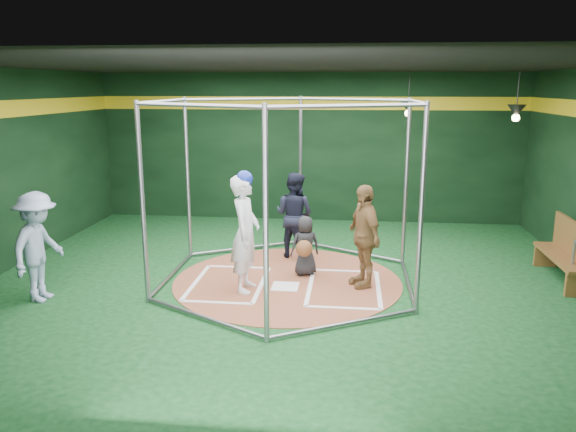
# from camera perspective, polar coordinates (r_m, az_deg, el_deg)

# --- Properties ---
(room_shell) EXTENTS (10.10, 9.10, 3.53)m
(room_shell) POSITION_cam_1_polar(r_m,az_deg,el_deg) (9.03, -0.07, 3.92)
(room_shell) COLOR #0B3313
(room_shell) RESTS_ON ground
(clay_disc) EXTENTS (3.80, 3.80, 0.01)m
(clay_disc) POSITION_cam_1_polar(r_m,az_deg,el_deg) (9.46, -0.07, -6.61)
(clay_disc) COLOR brown
(clay_disc) RESTS_ON ground
(home_plate) EXTENTS (0.43, 0.43, 0.01)m
(home_plate) POSITION_cam_1_polar(r_m,az_deg,el_deg) (9.17, -0.28, -7.16)
(home_plate) COLOR white
(home_plate) RESTS_ON clay_disc
(batter_box_left) EXTENTS (1.17, 1.77, 0.01)m
(batter_box_left) POSITION_cam_1_polar(r_m,az_deg,el_deg) (9.37, -6.07, -6.80)
(batter_box_left) COLOR white
(batter_box_left) RESTS_ON clay_disc
(batter_box_right) EXTENTS (1.17, 1.77, 0.01)m
(batter_box_right) POSITION_cam_1_polar(r_m,az_deg,el_deg) (9.16, 5.71, -7.26)
(batter_box_right) COLOR white
(batter_box_right) RESTS_ON clay_disc
(batting_cage) EXTENTS (4.05, 4.67, 3.00)m
(batting_cage) POSITION_cam_1_polar(r_m,az_deg,el_deg) (9.06, -0.07, 2.32)
(batting_cage) COLOR gray
(batting_cage) RESTS_ON ground
(pendant_lamp_near) EXTENTS (0.34, 0.34, 0.90)m
(pendant_lamp_near) POSITION_cam_1_polar(r_m,az_deg,el_deg) (12.51, 12.12, 10.73)
(pendant_lamp_near) COLOR black
(pendant_lamp_near) RESTS_ON room_shell
(pendant_lamp_far) EXTENTS (0.34, 0.34, 0.90)m
(pendant_lamp_far) POSITION_cam_1_polar(r_m,az_deg,el_deg) (11.26, 22.19, 9.84)
(pendant_lamp_far) COLOR black
(pendant_lamp_far) RESTS_ON room_shell
(batter_figure) EXTENTS (0.47, 0.69, 1.92)m
(batter_figure) POSITION_cam_1_polar(r_m,az_deg,el_deg) (8.79, -4.36, -1.63)
(batter_figure) COLOR silver
(batter_figure) RESTS_ON clay_disc
(visitor_leopard) EXTENTS (0.77, 1.06, 1.67)m
(visitor_leopard) POSITION_cam_1_polar(r_m,az_deg,el_deg) (9.08, 7.71, -2.01)
(visitor_leopard) COLOR #AB8049
(visitor_leopard) RESTS_ON clay_disc
(catcher_figure) EXTENTS (0.59, 0.64, 1.03)m
(catcher_figure) POSITION_cam_1_polar(r_m,az_deg,el_deg) (9.58, 1.75, -3.05)
(catcher_figure) COLOR black
(catcher_figure) RESTS_ON clay_disc
(umpire) EXTENTS (0.97, 0.89, 1.62)m
(umpire) POSITION_cam_1_polar(r_m,az_deg,el_deg) (10.55, 0.63, 0.10)
(umpire) COLOR black
(umpire) RESTS_ON clay_disc
(bystander_blue) EXTENTS (0.69, 1.12, 1.68)m
(bystander_blue) POSITION_cam_1_polar(r_m,az_deg,el_deg) (9.22, -24.05, -2.88)
(bystander_blue) COLOR #90A0BE
(bystander_blue) RESTS_ON ground
(dugout_bench) EXTENTS (0.40, 1.73, 1.01)m
(dugout_bench) POSITION_cam_1_polar(r_m,az_deg,el_deg) (10.43, 26.52, -3.20)
(dugout_bench) COLOR brown
(dugout_bench) RESTS_ON ground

